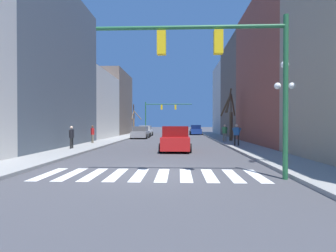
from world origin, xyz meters
name	(u,v)px	position (x,y,z in m)	size (l,w,h in m)	color
ground_plane	(152,174)	(0.00, 0.00, 0.00)	(240.00, 240.00, 0.00)	#424247
sidewalk_right	(317,173)	(6.44, 0.00, 0.07)	(2.61, 90.00, 0.15)	gray
building_row_left	(59,85)	(-10.74, 15.00, 5.80)	(6.00, 44.96, 13.10)	beige
building_row_right	(269,84)	(10.74, 18.19, 6.23)	(6.00, 47.54, 13.26)	tan
crosswalk_stripes	(151,175)	(0.00, -0.28, 0.00)	(8.55, 2.60, 0.01)	white
traffic_signal_near	(228,60)	(2.84, -0.87, 4.28)	(6.91, 0.28, 5.87)	#236038
traffic_signal_far	(160,110)	(-2.30, 36.38, 4.28)	(8.35, 0.28, 5.78)	#236038
street_lamp_right_corner	(285,91)	(5.90, 1.77, 3.45)	(0.95, 0.36, 4.69)	#1E4C2D
car_parked_right_near	(175,139)	(0.84, 8.52, 0.83)	(2.20, 4.18, 1.79)	red
car_parked_right_mid	(141,133)	(-3.94, 23.81, 0.74)	(2.14, 4.41, 1.57)	gray
car_parked_left_mid	(196,130)	(3.99, 35.03, 0.78)	(2.04, 4.20, 1.67)	navy
car_parked_right_far	(146,131)	(-4.02, 29.53, 0.76)	(1.99, 4.75, 1.63)	white
pedestrian_waiting_at_curb	(225,131)	(5.68, 16.03, 1.18)	(0.53, 0.64, 1.73)	#7A705B
pedestrian_crossing_street	(92,133)	(-6.98, 13.73, 1.12)	(0.49, 0.62, 1.64)	#7A705B
pedestrian_on_right_sidewalk	(237,133)	(5.88, 11.56, 1.21)	(0.72, 0.45, 1.79)	black
pedestrian_near_right_corner	(72,135)	(-6.76, 8.43, 1.12)	(0.24, 0.71, 1.64)	black
street_tree_left_near	(230,116)	(6.50, 17.55, 2.77)	(1.63, 3.29, 5.54)	brown
street_tree_left_far	(134,121)	(-6.54, 33.69, 2.31)	(1.60, 2.47, 5.06)	brown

